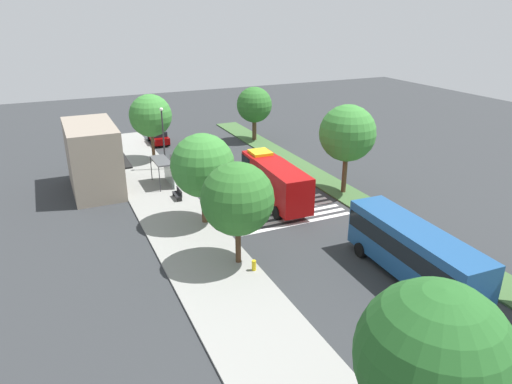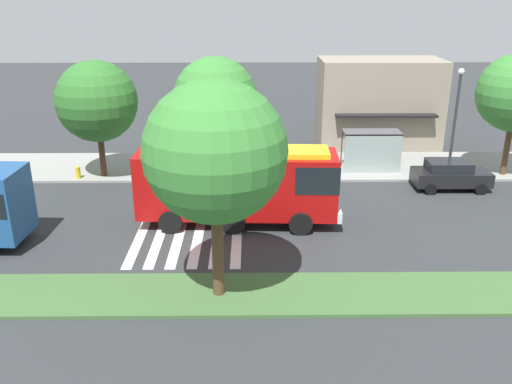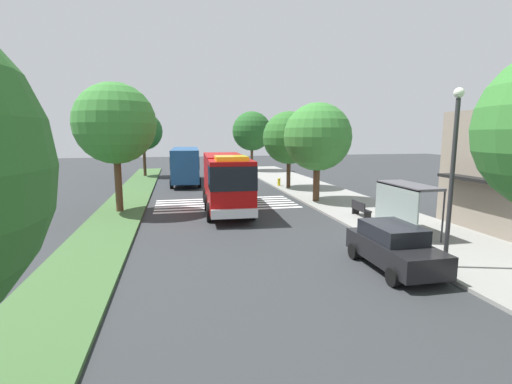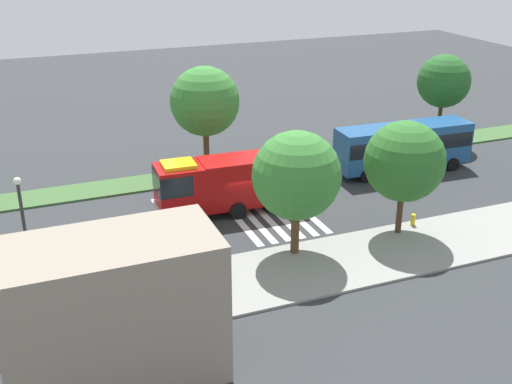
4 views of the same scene
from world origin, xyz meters
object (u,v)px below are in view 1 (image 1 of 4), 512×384
at_px(bench_near_shelter, 178,194).
at_px(sidewalk_tree_center, 203,166).
at_px(sidewalk_tree_far_west, 433,358).
at_px(sidewalk_tree_west, 237,199).
at_px(fire_truck, 273,179).
at_px(parked_car_west, 183,161).
at_px(transit_bus, 414,250).
at_px(parked_car_mid, 158,137).
at_px(median_tree_west, 347,133).
at_px(street_lamp, 163,134).
at_px(bus_stop_shelter, 165,167).
at_px(sidewalk_tree_east, 150,116).
at_px(median_tree_center, 254,105).
at_px(fire_hydrant, 254,265).

relative_size(bench_near_shelter, sidewalk_tree_center, 0.23).
bearing_deg(sidewalk_tree_far_west, sidewalk_tree_west, 0.00).
height_order(fire_truck, sidewalk_tree_center, sidewalk_tree_center).
bearing_deg(parked_car_west, fire_truck, -157.96).
distance_m(fire_truck, transit_bus, 15.05).
bearing_deg(sidewalk_tree_center, bench_near_shelter, 6.71).
height_order(parked_car_mid, median_tree_west, median_tree_west).
distance_m(fire_truck, parked_car_west, 12.66).
bearing_deg(sidewalk_tree_center, street_lamp, -1.64).
xyz_separation_m(parked_car_mid, sidewalk_tree_far_west, (-47.94, 2.20, 4.49)).
height_order(parked_car_mid, sidewalk_tree_west, sidewalk_tree_west).
distance_m(bus_stop_shelter, sidewalk_tree_east, 8.64).
relative_size(bus_stop_shelter, median_tree_west, 0.44).
bearing_deg(transit_bus, median_tree_center, 174.59).
xyz_separation_m(fire_truck, parked_car_west, (11.71, 4.67, -1.22)).
distance_m(sidewalk_tree_far_west, sidewalk_tree_west, 16.67).
bearing_deg(bench_near_shelter, bus_stop_shelter, 0.42).
relative_size(parked_car_mid, sidewalk_tree_far_west, 0.60).
relative_size(parked_car_mid, street_lamp, 0.73).
height_order(bus_stop_shelter, fire_hydrant, bus_stop_shelter).
height_order(sidewalk_tree_far_west, sidewalk_tree_west, sidewalk_tree_far_west).
height_order(parked_car_mid, bench_near_shelter, parked_car_mid).
distance_m(parked_car_mid, bus_stop_shelter, 15.21).
distance_m(parked_car_mid, fire_hydrant, 32.74).
distance_m(sidewalk_tree_west, sidewalk_tree_east, 24.38).
bearing_deg(fire_hydrant, sidewalk_tree_center, 3.46).
relative_size(bus_stop_shelter, sidewalk_tree_far_west, 0.45).
height_order(fire_truck, bus_stop_shelter, fire_truck).
xyz_separation_m(parked_car_mid, sidewalk_tree_west, (-31.29, 2.20, 3.77)).
xyz_separation_m(fire_truck, transit_bus, (-14.89, -2.19, 0.02)).
bearing_deg(transit_bus, parked_car_west, -163.28).
height_order(parked_car_west, sidewalk_tree_far_west, sidewalk_tree_far_west).
height_order(sidewalk_tree_west, sidewalk_tree_center, sidewalk_tree_center).
bearing_deg(sidewalk_tree_east, bus_stop_shelter, 175.15).
relative_size(fire_truck, parked_car_mid, 2.07).
bearing_deg(fire_hydrant, median_tree_west, -55.18).
bearing_deg(fire_hydrant, median_tree_center, -24.38).
bearing_deg(fire_hydrant, street_lamp, 0.26).
relative_size(transit_bus, sidewalk_tree_center, 1.49).
relative_size(street_lamp, sidewalk_tree_west, 0.94).
bearing_deg(fire_truck, parked_car_mid, 13.92).
height_order(sidewalk_tree_far_west, median_tree_west, median_tree_west).
distance_m(parked_car_west, sidewalk_tree_east, 6.27).
xyz_separation_m(street_lamp, median_tree_west, (-13.14, -13.21, 1.70)).
distance_m(bus_stop_shelter, sidewalk_tree_west, 16.63).
xyz_separation_m(sidewalk_tree_center, median_tree_center, (20.65, -13.61, -0.20)).
height_order(bench_near_shelter, sidewalk_tree_east, sidewalk_tree_east).
xyz_separation_m(bench_near_shelter, sidewalk_tree_west, (-12.38, -0.65, 4.07)).
relative_size(parked_car_west, median_tree_west, 0.53).
height_order(fire_truck, street_lamp, street_lamp).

